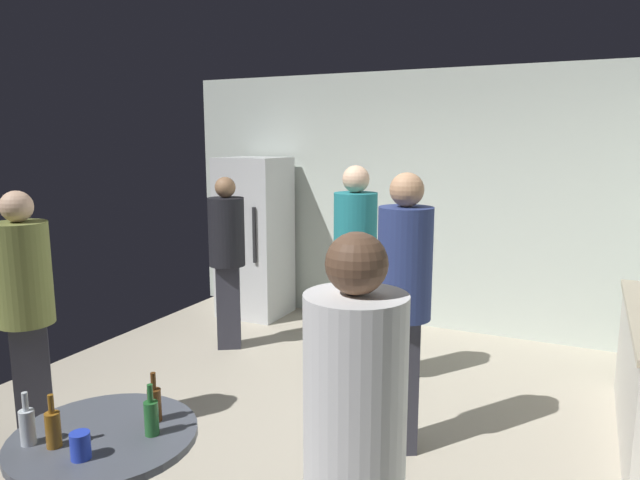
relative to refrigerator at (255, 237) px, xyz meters
name	(u,v)px	position (x,y,z in m)	size (l,w,h in m)	color
ground_plane	(302,438)	(1.72, -2.20, -0.95)	(5.20, 5.20, 0.10)	#B2A893
wall_back	(414,201)	(1.72, 0.43, 0.45)	(5.32, 0.06, 2.70)	beige
refrigerator	(255,237)	(0.00, 0.00, 0.00)	(0.70, 0.68, 1.80)	silver
foreground_table	(106,456)	(1.57, -3.78, -0.27)	(0.80, 0.80, 0.73)	#4C515B
beer_bottle_amber	(53,428)	(1.46, -3.95, -0.08)	(0.06, 0.06, 0.23)	#8C5919
beer_bottle_brown	(154,403)	(1.69, -3.60, -0.08)	(0.06, 0.06, 0.23)	#593314
beer_bottle_green	(151,416)	(1.76, -3.70, -0.08)	(0.06, 0.06, 0.23)	#26662D
beer_bottle_clear	(27,425)	(1.35, -3.98, -0.08)	(0.06, 0.06, 0.23)	silver
plastic_cup_blue	(80,446)	(1.64, -3.97, -0.11)	(0.08, 0.08, 0.11)	blue
person_in_black_shirt	(227,250)	(0.34, -1.04, 0.07)	(0.47, 0.47, 1.65)	#2D2D38
person_in_olive_shirt	(25,300)	(0.20, -3.08, 0.09)	(0.48, 0.48, 1.68)	#2D2D38
person_in_teal_shirt	(355,260)	(1.77, -1.36, 0.16)	(0.44, 0.44, 1.80)	#2D2D38
person_in_white_shirt	(355,443)	(2.76, -3.84, 0.10)	(0.46, 0.46, 1.71)	#2D2D38
person_in_navy_shirt	(404,291)	(2.40, -2.11, 0.16)	(0.47, 0.47, 1.80)	#2D2D38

